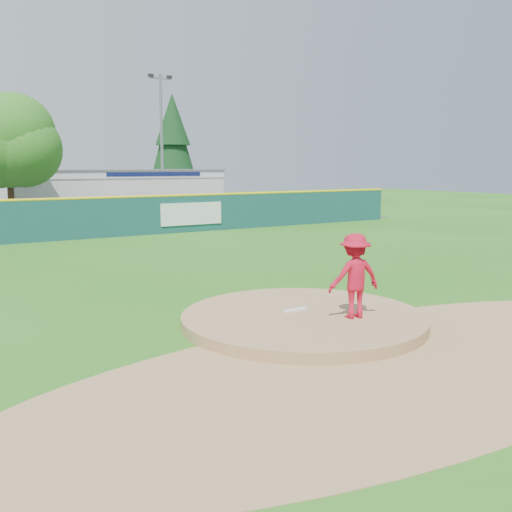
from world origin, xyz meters
TOP-DOWN VIEW (x-y plane):
  - ground at (0.00, 0.00)m, footprint 120.00×120.00m
  - pitchers_mound at (0.00, 0.00)m, footprint 5.50×5.50m
  - pitching_rubber at (0.00, 0.30)m, footprint 0.60×0.15m
  - infield_dirt_arc at (0.00, -3.00)m, footprint 15.40×15.40m
  - parking_lot at (0.00, 27.00)m, footprint 44.00×16.00m
  - pitcher at (0.74, -0.85)m, footprint 1.31×0.92m
  - van at (6.80, 25.52)m, footprint 5.56×3.54m
  - pool_building_grp at (6.00, 31.99)m, footprint 15.20×8.20m
  - fence_banners at (-0.28, 17.92)m, footprint 16.01×0.04m
  - outfield_fence at (0.00, 18.00)m, footprint 40.00×0.14m
  - deciduous_tree at (-2.00, 25.00)m, footprint 5.60×5.60m
  - conifer_tree at (13.00, 36.00)m, footprint 4.40×4.40m
  - light_pole_right at (9.00, 29.00)m, footprint 1.75×0.25m

SIDE VIEW (x-z plane):
  - ground at x=0.00m, z-range 0.00..0.00m
  - pitchers_mound at x=0.00m, z-range -0.25..0.25m
  - infield_dirt_arc at x=0.00m, z-range 0.00..0.01m
  - parking_lot at x=0.00m, z-range 0.00..0.02m
  - pitching_rubber at x=0.00m, z-range 0.25..0.29m
  - van at x=6.80m, z-range 0.02..1.45m
  - fence_banners at x=-0.28m, z-range 0.40..1.60m
  - outfield_fence at x=0.00m, z-range 0.05..2.12m
  - pitcher at x=0.74m, z-range 0.25..2.11m
  - pool_building_grp at x=6.00m, z-range 0.01..3.32m
  - deciduous_tree at x=-2.00m, z-range 0.87..8.23m
  - conifer_tree at x=13.00m, z-range 0.79..10.29m
  - light_pole_right at x=9.00m, z-range 0.54..10.54m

